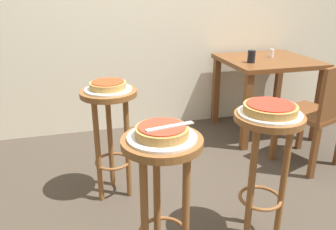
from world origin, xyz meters
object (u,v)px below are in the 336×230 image
at_px(stool_middle, 265,151).
at_px(serving_plate_leftside, 108,89).
at_px(serving_plate_foreground, 162,137).
at_px(dining_table, 267,71).
at_px(wooden_chair, 319,112).
at_px(pizza_leftside, 108,85).
at_px(stool_leftside, 110,121).
at_px(stool_foreground, 162,180).
at_px(pizza_foreground, 162,131).
at_px(serving_plate_middle, 270,113).
at_px(pizza_middle, 270,108).
at_px(cup_near_edge, 251,56).
at_px(pizza_server_knife, 170,126).
at_px(condiment_shaker, 272,53).

relative_size(stool_middle, serving_plate_leftside, 2.55).
xyz_separation_m(serving_plate_foreground, dining_table, (1.42, 1.51, -0.15)).
xyz_separation_m(dining_table, wooden_chair, (0.03, -0.75, -0.14)).
bearing_deg(pizza_leftside, stool_leftside, 180.00).
bearing_deg(stool_foreground, pizza_leftside, 100.72).
height_order(pizza_foreground, serving_plate_leftside, pizza_foreground).
bearing_deg(wooden_chair, stool_foreground, -152.17).
distance_m(stool_middle, stool_leftside, 1.00).
distance_m(serving_plate_foreground, stool_leftside, 0.83).
xyz_separation_m(serving_plate_middle, wooden_chair, (0.84, 0.63, -0.30)).
bearing_deg(wooden_chair, serving_plate_foreground, -152.17).
relative_size(pizza_middle, cup_near_edge, 2.48).
bearing_deg(serving_plate_middle, wooden_chair, 36.69).
relative_size(stool_middle, pizza_leftside, 3.30).
height_order(cup_near_edge, wooden_chair, wooden_chair).
relative_size(wooden_chair, pizza_server_knife, 3.86).
xyz_separation_m(serving_plate_middle, stool_leftside, (-0.75, 0.65, -0.22)).
bearing_deg(stool_foreground, dining_table, 46.87).
distance_m(serving_plate_middle, cup_near_edge, 1.39).
height_order(serving_plate_foreground, wooden_chair, wooden_chair).
bearing_deg(stool_foreground, serving_plate_leftside, 100.72).
bearing_deg(stool_middle, stool_leftside, 139.21).
height_order(serving_plate_foreground, cup_near_edge, cup_near_edge).
bearing_deg(cup_near_edge, pizza_foreground, -130.08).
bearing_deg(cup_near_edge, serving_plate_foreground, -130.08).
height_order(serving_plate_middle, serving_plate_leftside, same).
height_order(pizza_middle, stool_leftside, pizza_middle).
xyz_separation_m(pizza_middle, pizza_leftside, (-0.75, 0.65, 0.00)).
xyz_separation_m(serving_plate_foreground, pizza_middle, (0.60, 0.14, 0.03)).
height_order(pizza_foreground, pizza_server_knife, pizza_server_knife).
xyz_separation_m(stool_foreground, serving_plate_middle, (0.60, 0.14, 0.22)).
bearing_deg(serving_plate_foreground, dining_table, 46.87).
distance_m(serving_plate_leftside, pizza_server_knife, 0.83).
height_order(dining_table, condiment_shaker, condiment_shaker).
height_order(stool_foreground, stool_middle, same).
height_order(stool_foreground, dining_table, stool_foreground).
distance_m(stool_leftside, wooden_chair, 1.60).
bearing_deg(pizza_middle, cup_near_edge, 65.62).
relative_size(pizza_foreground, dining_table, 0.28).
distance_m(serving_plate_foreground, condiment_shaker, 2.16).
xyz_separation_m(stool_middle, condiment_shaker, (0.88, 1.43, 0.22)).
bearing_deg(cup_near_edge, pizza_server_knife, -128.96).
bearing_deg(stool_foreground, stool_leftside, 100.72).
xyz_separation_m(pizza_foreground, stool_leftside, (-0.15, 0.79, -0.24)).
height_order(serving_plate_foreground, pizza_server_knife, pizza_server_knife).
distance_m(pizza_leftside, pizza_server_knife, 0.83).
xyz_separation_m(cup_near_edge, pizza_server_knife, (-1.15, -1.42, 0.03)).
relative_size(serving_plate_foreground, wooden_chair, 0.36).
bearing_deg(serving_plate_foreground, stool_middle, 12.69).
relative_size(serving_plate_middle, pizza_middle, 1.18).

